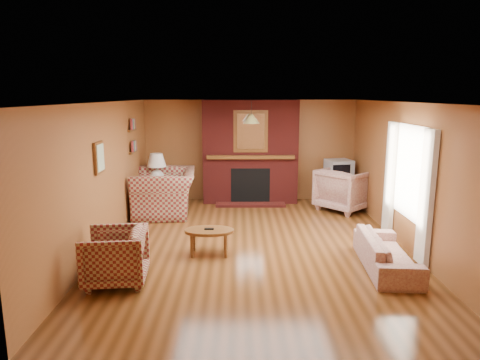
{
  "coord_description": "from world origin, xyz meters",
  "views": [
    {
      "loc": [
        -0.29,
        -6.95,
        2.52
      ],
      "look_at": [
        -0.25,
        0.6,
        1.01
      ],
      "focal_mm": 32.0,
      "sensor_mm": 36.0,
      "label": 1
    }
  ],
  "objects_px": {
    "floral_armchair": "(344,190)",
    "side_table": "(158,196)",
    "fireplace": "(250,153)",
    "coffee_table": "(209,233)",
    "plaid_armchair": "(115,257)",
    "plaid_loveseat": "(165,192)",
    "tv_stand": "(338,192)",
    "table_lamp": "(157,167)",
    "crt_tv": "(339,170)",
    "floral_sofa": "(387,252)"
  },
  "relations": [
    {
      "from": "coffee_table",
      "to": "tv_stand",
      "type": "bearing_deg",
      "value": 49.16
    },
    {
      "from": "plaid_loveseat",
      "to": "side_table",
      "type": "distance_m",
      "value": 0.6
    },
    {
      "from": "fireplace",
      "to": "crt_tv",
      "type": "height_order",
      "value": "fireplace"
    },
    {
      "from": "plaid_loveseat",
      "to": "side_table",
      "type": "height_order",
      "value": "plaid_loveseat"
    },
    {
      "from": "plaid_armchair",
      "to": "floral_armchair",
      "type": "bearing_deg",
      "value": 127.32
    },
    {
      "from": "table_lamp",
      "to": "crt_tv",
      "type": "xyz_separation_m",
      "value": [
        4.15,
        0.34,
        -0.14
      ]
    },
    {
      "from": "table_lamp",
      "to": "coffee_table",
      "type": "bearing_deg",
      "value": -64.92
    },
    {
      "from": "fireplace",
      "to": "coffee_table",
      "type": "relative_size",
      "value": 3.05
    },
    {
      "from": "side_table",
      "to": "crt_tv",
      "type": "bearing_deg",
      "value": 4.74
    },
    {
      "from": "plaid_loveseat",
      "to": "plaid_armchair",
      "type": "height_order",
      "value": "plaid_loveseat"
    },
    {
      "from": "coffee_table",
      "to": "tv_stand",
      "type": "xyz_separation_m",
      "value": [
        2.8,
        3.24,
        -0.09
      ]
    },
    {
      "from": "fireplace",
      "to": "tv_stand",
      "type": "relative_size",
      "value": 4.42
    },
    {
      "from": "side_table",
      "to": "crt_tv",
      "type": "distance_m",
      "value": 4.2
    },
    {
      "from": "table_lamp",
      "to": "floral_armchair",
      "type": "bearing_deg",
      "value": -2.91
    },
    {
      "from": "fireplace",
      "to": "side_table",
      "type": "bearing_deg",
      "value": -165.71
    },
    {
      "from": "plaid_loveseat",
      "to": "tv_stand",
      "type": "height_order",
      "value": "plaid_loveseat"
    },
    {
      "from": "plaid_loveseat",
      "to": "floral_armchair",
      "type": "relative_size",
      "value": 1.43
    },
    {
      "from": "plaid_armchair",
      "to": "tv_stand",
      "type": "distance_m",
      "value": 5.87
    },
    {
      "from": "fireplace",
      "to": "floral_sofa",
      "type": "relative_size",
      "value": 1.45
    },
    {
      "from": "fireplace",
      "to": "table_lamp",
      "type": "xyz_separation_m",
      "value": [
        -2.1,
        -0.53,
        -0.25
      ]
    },
    {
      "from": "fireplace",
      "to": "floral_armchair",
      "type": "distance_m",
      "value": 2.31
    },
    {
      "from": "fireplace",
      "to": "plaid_armchair",
      "type": "bearing_deg",
      "value": -113.54
    },
    {
      "from": "plaid_armchair",
      "to": "coffee_table",
      "type": "distance_m",
      "value": 1.6
    },
    {
      "from": "plaid_armchair",
      "to": "coffee_table",
      "type": "height_order",
      "value": "plaid_armchair"
    },
    {
      "from": "plaid_armchair",
      "to": "coffee_table",
      "type": "bearing_deg",
      "value": 125.64
    },
    {
      "from": "coffee_table",
      "to": "crt_tv",
      "type": "xyz_separation_m",
      "value": [
        2.8,
        3.23,
        0.44
      ]
    },
    {
      "from": "floral_armchair",
      "to": "side_table",
      "type": "distance_m",
      "value": 4.17
    },
    {
      "from": "floral_sofa",
      "to": "table_lamp",
      "type": "bearing_deg",
      "value": 53.31
    },
    {
      "from": "tv_stand",
      "to": "plaid_armchair",
      "type": "bearing_deg",
      "value": -127.62
    },
    {
      "from": "tv_stand",
      "to": "plaid_loveseat",
      "type": "bearing_deg",
      "value": -162.18
    },
    {
      "from": "floral_armchair",
      "to": "crt_tv",
      "type": "height_order",
      "value": "crt_tv"
    },
    {
      "from": "coffee_table",
      "to": "table_lamp",
      "type": "xyz_separation_m",
      "value": [
        -1.35,
        2.89,
        0.57
      ]
    },
    {
      "from": "side_table",
      "to": "tv_stand",
      "type": "relative_size",
      "value": 1.0
    },
    {
      "from": "plaid_loveseat",
      "to": "floral_sofa",
      "type": "height_order",
      "value": "plaid_loveseat"
    },
    {
      "from": "crt_tv",
      "to": "coffee_table",
      "type": "bearing_deg",
      "value": -130.89
    },
    {
      "from": "fireplace",
      "to": "plaid_loveseat",
      "type": "height_order",
      "value": "fireplace"
    },
    {
      "from": "floral_sofa",
      "to": "tv_stand",
      "type": "xyz_separation_m",
      "value": [
        0.15,
        3.81,
        0.03
      ]
    },
    {
      "from": "coffee_table",
      "to": "floral_armchair",
      "type": "bearing_deg",
      "value": 43.62
    },
    {
      "from": "plaid_loveseat",
      "to": "floral_armchair",
      "type": "xyz_separation_m",
      "value": [
        3.91,
        0.3,
        -0.01
      ]
    },
    {
      "from": "floral_armchair",
      "to": "tv_stand",
      "type": "bearing_deg",
      "value": -40.65
    },
    {
      "from": "plaid_loveseat",
      "to": "table_lamp",
      "type": "relative_size",
      "value": 2.1
    },
    {
      "from": "tv_stand",
      "to": "crt_tv",
      "type": "bearing_deg",
      "value": -84.63
    },
    {
      "from": "floral_sofa",
      "to": "tv_stand",
      "type": "relative_size",
      "value": 3.06
    },
    {
      "from": "plaid_loveseat",
      "to": "plaid_armchair",
      "type": "bearing_deg",
      "value": -6.76
    },
    {
      "from": "plaid_armchair",
      "to": "crt_tv",
      "type": "height_order",
      "value": "crt_tv"
    },
    {
      "from": "floral_sofa",
      "to": "floral_armchair",
      "type": "xyz_separation_m",
      "value": [
        0.16,
        3.25,
        0.22
      ]
    },
    {
      "from": "floral_armchair",
      "to": "coffee_table",
      "type": "distance_m",
      "value": 3.88
    },
    {
      "from": "floral_sofa",
      "to": "side_table",
      "type": "xyz_separation_m",
      "value": [
        -4.0,
        3.46,
        0.03
      ]
    },
    {
      "from": "plaid_armchair",
      "to": "floral_armchair",
      "type": "height_order",
      "value": "floral_armchair"
    },
    {
      "from": "plaid_loveseat",
      "to": "table_lamp",
      "type": "distance_m",
      "value": 0.73
    }
  ]
}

